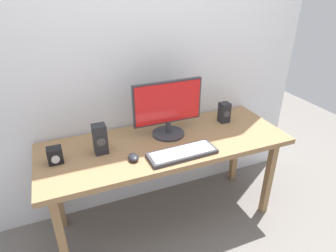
# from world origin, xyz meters

# --- Properties ---
(ground_plane) EXTENTS (6.00, 6.00, 0.00)m
(ground_plane) POSITION_xyz_m (0.00, 0.00, 0.00)
(ground_plane) COLOR slate
(wall_back) EXTENTS (2.73, 0.04, 3.00)m
(wall_back) POSITION_xyz_m (0.00, 0.37, 1.50)
(wall_back) COLOR silver
(wall_back) RESTS_ON ground_plane
(desk) EXTENTS (1.76, 0.65, 0.72)m
(desk) POSITION_xyz_m (0.00, 0.00, 0.65)
(desk) COLOR #936D47
(desk) RESTS_ON ground_plane
(monitor) EXTENTS (0.51, 0.24, 0.41)m
(monitor) POSITION_xyz_m (0.05, 0.10, 0.93)
(monitor) COLOR #333338
(monitor) RESTS_ON desk
(keyboard_primary) EXTENTS (0.46, 0.18, 0.03)m
(keyboard_primary) POSITION_xyz_m (0.03, -0.20, 0.74)
(keyboard_primary) COLOR #333338
(keyboard_primary) RESTS_ON desk
(mouse) EXTENTS (0.07, 0.09, 0.04)m
(mouse) POSITION_xyz_m (-0.28, -0.14, 0.74)
(mouse) COLOR #232328
(mouse) RESTS_ON desk
(speaker_right) EXTENTS (0.08, 0.08, 0.16)m
(speaker_right) POSITION_xyz_m (0.55, 0.12, 0.80)
(speaker_right) COLOR #232328
(speaker_right) RESTS_ON desk
(speaker_left) EXTENTS (0.09, 0.09, 0.20)m
(speaker_left) POSITION_xyz_m (-0.45, 0.03, 0.82)
(speaker_left) COLOR #232328
(speaker_left) RESTS_ON desk
(audio_controller) EXTENTS (0.09, 0.08, 0.11)m
(audio_controller) POSITION_xyz_m (-0.74, 0.02, 0.78)
(audio_controller) COLOR black
(audio_controller) RESTS_ON desk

